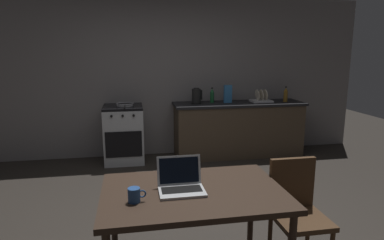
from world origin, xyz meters
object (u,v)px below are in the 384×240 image
object	(u,v)px
electric_kettle	(196,96)
cereal_box	(228,94)
bottle	(286,95)
bottle_b	(212,96)
dining_table	(193,199)
dish_rack	(261,99)
coffee_mug	(134,195)
frying_pan	(125,104)
stove_oven	(124,134)
laptop	(181,184)
chair	(297,207)

from	to	relation	value
electric_kettle	cereal_box	world-z (taller)	cereal_box
bottle	cereal_box	size ratio (longest dim) A/B	0.89
electric_kettle	bottle_b	xyz separation A→B (m)	(0.28, 0.08, -0.01)
dining_table	dish_rack	xyz separation A→B (m)	(1.73, 3.04, 0.26)
cereal_box	dish_rack	bearing A→B (deg)	-1.99
bottle	bottle_b	world-z (taller)	bottle
coffee_mug	dish_rack	world-z (taller)	dish_rack
frying_pan	cereal_box	distance (m)	1.67
dining_table	bottle	bearing A→B (deg)	54.50
frying_pan	stove_oven	bearing A→B (deg)	143.72
laptop	frying_pan	bearing A→B (deg)	108.57
dining_table	coffee_mug	distance (m)	0.45
dining_table	frying_pan	size ratio (longest dim) A/B	2.91
laptop	bottle	bearing A→B (deg)	63.92
cereal_box	dish_rack	world-z (taller)	cereal_box
laptop	chair	bearing A→B (deg)	14.66
laptop	cereal_box	bearing A→B (deg)	78.50
dining_table	dish_rack	distance (m)	3.51
laptop	coffee_mug	world-z (taller)	laptop
stove_oven	coffee_mug	size ratio (longest dim) A/B	7.49
dining_table	frying_pan	world-z (taller)	frying_pan
bottle	chair	bearing A→B (deg)	-113.77
stove_oven	laptop	distance (m)	3.09
stove_oven	dish_rack	world-z (taller)	dish_rack
chair	cereal_box	world-z (taller)	cereal_box
laptop	frying_pan	xyz separation A→B (m)	(-0.42, 3.01, 0.12)
stove_oven	dish_rack	xyz separation A→B (m)	(2.27, 0.00, 0.50)
bottle	stove_oven	bearing A→B (deg)	178.98
frying_pan	bottle_b	xyz separation A→B (m)	(1.41, 0.11, 0.09)
dining_table	electric_kettle	xyz separation A→B (m)	(0.62, 3.04, 0.33)
chair	bottle_b	distance (m)	3.09
dish_rack	electric_kettle	bearing A→B (deg)	180.00
chair	bottle_b	bearing A→B (deg)	85.30
stove_oven	laptop	world-z (taller)	laptop
coffee_mug	bottle_b	xyz separation A→B (m)	(1.32, 3.25, 0.21)
laptop	coffee_mug	size ratio (longest dim) A/B	2.68
stove_oven	bottle	world-z (taller)	bottle
chair	dish_rack	size ratio (longest dim) A/B	2.60
laptop	coffee_mug	xyz separation A→B (m)	(-0.33, -0.13, 0.00)
laptop	cereal_box	distance (m)	3.31
frying_pan	bottle_b	bearing A→B (deg)	4.36
coffee_mug	cereal_box	xyz separation A→B (m)	(1.57, 3.19, 0.24)
stove_oven	dish_rack	size ratio (longest dim) A/B	2.63
bottle_b	stove_oven	bearing A→B (deg)	-176.74
electric_kettle	bottle	xyz separation A→B (m)	(1.51, -0.05, -0.00)
chair	laptop	xyz separation A→B (m)	(-0.94, -0.07, 0.29)
cereal_box	bottle_b	xyz separation A→B (m)	(-0.25, 0.06, -0.03)
electric_kettle	cereal_box	size ratio (longest dim) A/B	0.89
dining_table	laptop	xyz separation A→B (m)	(-0.09, 0.01, 0.12)
laptop	cereal_box	size ratio (longest dim) A/B	1.11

